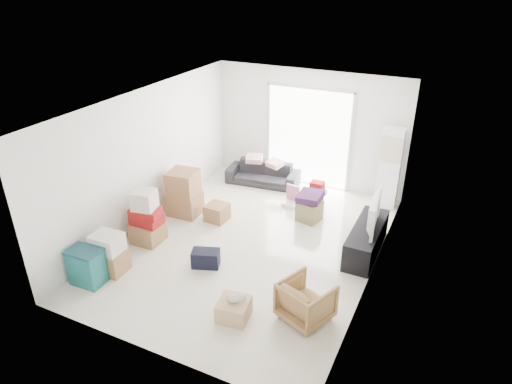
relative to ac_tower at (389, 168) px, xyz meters
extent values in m
cube|color=beige|center=(-1.95, -2.65, -0.99)|extent=(4.50, 6.00, 0.24)
cube|color=white|center=(-1.95, -2.65, 1.95)|extent=(4.50, 6.00, 0.24)
cube|color=white|center=(-1.95, 0.47, 0.48)|extent=(4.50, 0.24, 2.70)
cube|color=white|center=(-1.95, -5.77, 0.48)|extent=(4.50, 0.24, 2.70)
cube|color=white|center=(-4.32, -2.65, 0.48)|extent=(0.24, 6.00, 2.70)
cube|color=white|center=(0.42, -2.65, 0.48)|extent=(0.24, 6.00, 2.70)
cube|color=white|center=(-1.95, 0.33, 0.27)|extent=(2.00, 0.01, 2.30)
cube|color=silver|center=(-2.95, 0.32, 0.27)|extent=(0.06, 0.04, 2.30)
cube|color=silver|center=(-0.95, 0.32, 0.27)|extent=(0.06, 0.04, 2.30)
cube|color=silver|center=(-1.95, 0.32, 1.42)|extent=(2.10, 0.04, 0.06)
cube|color=white|center=(0.00, 0.00, 0.00)|extent=(0.45, 0.30, 1.75)
cube|color=black|center=(0.05, -2.00, -0.61)|extent=(0.48, 1.59, 0.53)
imported|color=black|center=(0.05, -2.00, -0.28)|extent=(0.71, 1.10, 0.14)
imported|color=#28272C|center=(-2.87, -0.15, -0.54)|extent=(1.75, 0.68, 0.67)
cube|color=#CA939A|center=(-3.11, -0.13, -0.15)|extent=(0.43, 0.38, 0.11)
cube|color=#CA939A|center=(-2.55, -0.18, -0.14)|extent=(0.46, 0.41, 0.13)
imported|color=#A06E47|center=(-0.34, -4.12, -0.53)|extent=(0.86, 0.84, 0.70)
cube|color=#14585B|center=(-3.85, -4.87, -0.73)|extent=(0.54, 0.39, 0.30)
cube|color=#14585B|center=(-3.85, -4.87, -0.43)|extent=(0.54, 0.39, 0.30)
cube|color=#0C333D|center=(-3.85, -4.87, -0.26)|extent=(0.56, 0.41, 0.04)
cube|color=#986C45|center=(-3.75, -4.45, -0.67)|extent=(0.56, 0.48, 0.40)
cube|color=silver|center=(-3.75, -4.45, -0.32)|extent=(0.51, 0.42, 0.31)
cube|color=#986C45|center=(-3.75, -3.41, -0.69)|extent=(0.54, 0.54, 0.38)
cube|color=#B21A15|center=(-3.75, -3.41, -0.41)|extent=(0.57, 0.38, 0.17)
cube|color=#B21A15|center=(-3.75, -3.41, -0.25)|extent=(0.59, 0.42, 0.15)
cube|color=silver|center=(-3.75, -3.41, 0.00)|extent=(0.46, 0.44, 0.36)
cube|color=#986C45|center=(-3.72, -2.21, -0.64)|extent=(0.67, 0.57, 0.47)
cube|color=#986C45|center=(-3.72, -2.21, -0.15)|extent=(0.62, 0.62, 0.50)
cube|color=#986C45|center=(-2.98, -2.15, -0.70)|extent=(0.44, 0.44, 0.35)
cube|color=black|center=(-2.35, -3.63, -0.72)|extent=(0.54, 0.43, 0.30)
cube|color=olive|center=(-1.27, -1.33, -0.66)|extent=(0.51, 0.51, 0.43)
cube|color=#462051|center=(-1.27, -1.33, -0.38)|extent=(0.48, 0.48, 0.14)
cylinder|color=#1318BF|center=(-1.33, -0.72, -0.51)|extent=(0.45, 0.45, 0.04)
cylinder|color=#1318BF|center=(-1.22, -0.61, -0.70)|extent=(0.04, 0.04, 0.35)
cylinder|color=#1318BF|center=(-1.44, -0.61, -0.70)|extent=(0.04, 0.04, 0.35)
cylinder|color=#1318BF|center=(-1.44, -0.83, -0.70)|extent=(0.04, 0.04, 0.35)
cylinder|color=#1318BF|center=(-1.22, -0.83, -0.70)|extent=(0.04, 0.04, 0.35)
cube|color=#B21A15|center=(-1.33, -0.72, -0.39)|extent=(0.28, 0.22, 0.20)
cube|color=silver|center=(-1.84, -0.94, -0.83)|extent=(0.37, 0.34, 0.08)
cube|color=#BF5C86|center=(-1.84, -0.81, -0.61)|extent=(0.31, 0.09, 0.36)
cube|color=tan|center=(-1.30, -4.57, -0.72)|extent=(0.51, 0.51, 0.30)
ellipsoid|color=#B2ADA8|center=(-1.30, -4.57, -0.51)|extent=(0.22, 0.15, 0.12)
cube|color=red|center=(-1.30, -4.57, -0.51)|extent=(0.16, 0.14, 0.03)
sphere|color=#B2ADA8|center=(-1.17, -4.54, -0.48)|extent=(0.12, 0.12, 0.12)
camera|label=1|loc=(1.27, -9.16, 3.85)|focal=32.00mm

